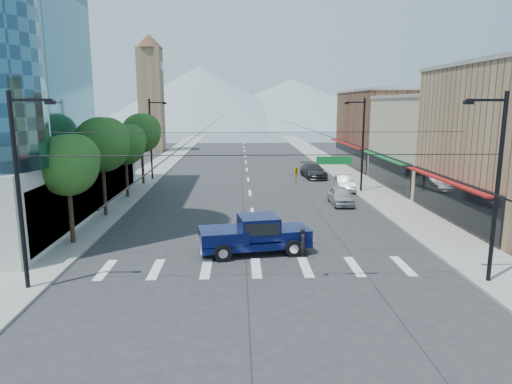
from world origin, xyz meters
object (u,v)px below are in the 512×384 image
pickup_truck (254,234)px  parked_car_mid (344,183)px  parked_car_near (340,196)px  pedestrian (303,242)px  parked_car_far (313,171)px

pickup_truck → parked_car_mid: bearing=53.1°
parked_car_near → parked_car_mid: 6.54m
parked_car_mid → pedestrian: bearing=-104.1°
parked_car_near → pickup_truck: bearing=-121.2°
parked_car_near → parked_car_mid: size_ratio=0.98×
pedestrian → parked_car_mid: pedestrian is taller
pedestrian → parked_car_near: size_ratio=0.38×
pickup_truck → parked_car_far: (7.82, 26.99, -0.32)m
pedestrian → parked_car_far: (5.10, 27.72, -0.03)m
pedestrian → parked_car_near: bearing=-13.3°
pickup_truck → parked_car_far: 28.10m
parked_car_mid → parked_car_near: bearing=-100.8°
parked_car_near → parked_car_mid: parked_car_near is taller
parked_car_near → parked_car_mid: (1.80, 6.29, -0.01)m
pedestrian → parked_car_far: 28.19m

